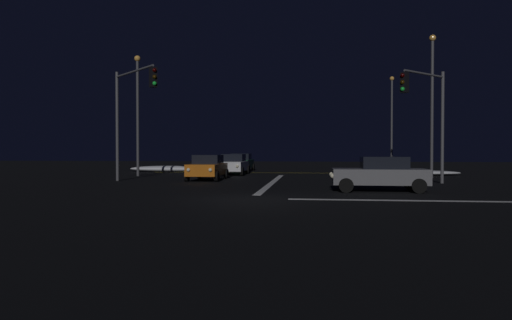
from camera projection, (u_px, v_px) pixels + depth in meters
The scene contains 15 objects.
ground at pixel (252, 200), 17.98m from camera, with size 120.00×120.00×0.10m, color black.
stop_line_north at pixel (272, 182), 27.04m from camera, with size 0.35×15.71×0.01m.
centre_line_ns at pixel (284, 173), 38.56m from camera, with size 22.00×0.15×0.01m.
crosswalk_bar_east at pixel (506, 202), 16.88m from camera, with size 15.71×0.40×0.01m.
snow_bank_left_curb at pixel (169, 169), 40.03m from camera, with size 6.83×1.50×0.53m.
snow_bank_right_curb at pixel (416, 173), 34.84m from camera, with size 6.45×1.50×0.37m.
sedan_orange at pixel (208, 167), 29.28m from camera, with size 2.02×4.33×1.57m.
sedan_white at pixel (233, 164), 35.62m from camera, with size 2.02×4.33×1.57m.
sedan_green at pixel (241, 162), 41.63m from camera, with size 2.02×4.33×1.57m.
sedan_gray_crossing at pixel (380, 174), 21.23m from camera, with size 4.33×2.02×1.57m.
traffic_signal_ne at pixel (427, 105), 25.26m from camera, with size 2.89×2.89×6.25m.
traffic_signal_nw at pixel (131, 102), 26.86m from camera, with size 3.82×3.82×6.62m.
streetlamp_left_near at pixel (138, 106), 33.72m from camera, with size 0.44×0.44×8.68m.
streetlamp_right_far at pixel (392, 116), 47.15m from camera, with size 0.44×0.44×9.30m.
streetlamp_right_near at pixel (432, 96), 31.27m from camera, with size 0.44×0.44×9.56m.
Camera 1 is at (2.28, -17.80, 1.86)m, focal length 32.88 mm.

